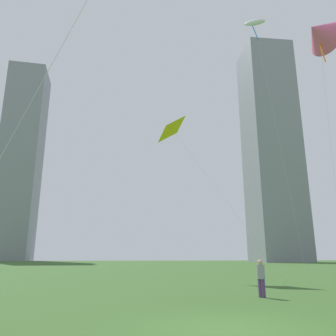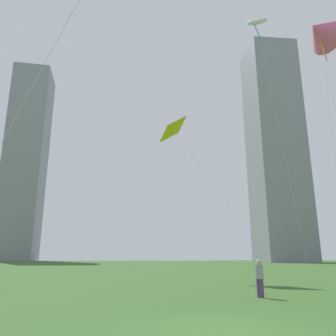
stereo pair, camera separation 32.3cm
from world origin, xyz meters
name	(u,v)px [view 1 (the left image)]	position (x,y,z in m)	size (l,w,h in m)	color
ground	(229,329)	(0.00, 0.00, 0.00)	(280.00, 280.00, 0.00)	#335623
person_standing_1	(261,275)	(3.68, 6.23, 0.94)	(0.36, 0.36, 1.64)	#593372
kite_flying_1	(319,33)	(13.64, 13.47, 20.23)	(5.85, 8.35, 21.97)	silver
kite_flying_2	(171,130)	(2.14, 21.54, 13.87)	(10.20, 5.17, 14.76)	silver
kite_flying_3	(255,23)	(13.45, 25.10, 30.32)	(4.35, 3.13, 31.32)	silver
distant_highrise_0	(271,148)	(48.46, 92.65, 37.49)	(15.40, 15.65, 74.97)	gray
distant_highrise_1	(21,160)	(-44.65, 138.85, 42.33)	(15.36, 18.52, 84.67)	gray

